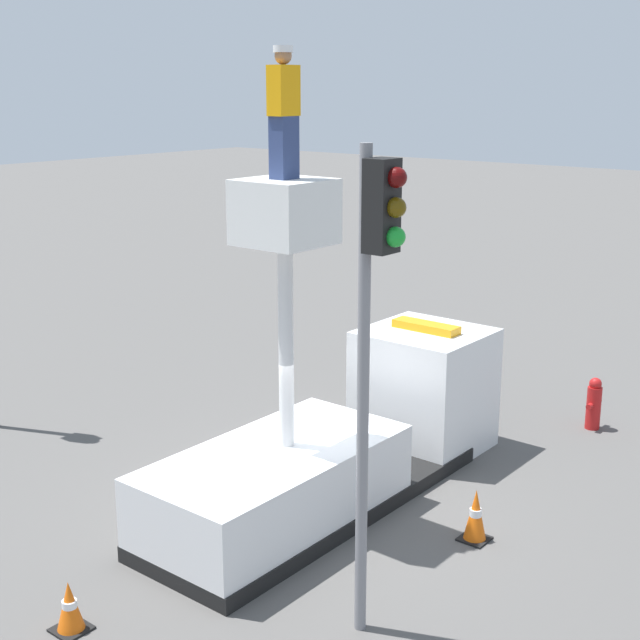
% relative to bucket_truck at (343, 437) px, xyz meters
% --- Properties ---
extents(ground_plane, '(120.00, 120.00, 0.00)m').
position_rel_bucket_truck_xyz_m(ground_plane, '(-0.66, 0.00, -0.95)').
color(ground_plane, '#565451').
extents(bucket_truck, '(7.11, 2.10, 5.14)m').
position_rel_bucket_truck_xyz_m(bucket_truck, '(0.00, 0.00, 0.00)').
color(bucket_truck, black).
rests_on(bucket_truck, ground).
extents(worker, '(0.40, 0.26, 1.75)m').
position_rel_bucket_truck_xyz_m(worker, '(-1.35, 0.00, 5.07)').
color(worker, navy).
rests_on(worker, bucket_truck).
extents(traffic_light_pole, '(0.34, 0.57, 5.80)m').
position_rel_bucket_truck_xyz_m(traffic_light_pole, '(-2.85, -2.60, 3.14)').
color(traffic_light_pole, gray).
rests_on(traffic_light_pole, ground).
extents(fire_hydrant, '(0.52, 0.28, 1.02)m').
position_rel_bucket_truck_xyz_m(fire_hydrant, '(5.20, -2.06, -0.45)').
color(fire_hydrant, red).
rests_on(fire_hydrant, ground).
extents(traffic_cone_rear, '(0.42, 0.42, 0.65)m').
position_rel_bucket_truck_xyz_m(traffic_cone_rear, '(-5.09, 0.22, -0.64)').
color(traffic_cone_rear, black).
rests_on(traffic_cone_rear, ground).
extents(traffic_cone_curbside, '(0.41, 0.41, 0.79)m').
position_rel_bucket_truck_xyz_m(traffic_cone_curbside, '(-0.06, -2.47, -0.57)').
color(traffic_cone_curbside, black).
rests_on(traffic_cone_curbside, ground).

